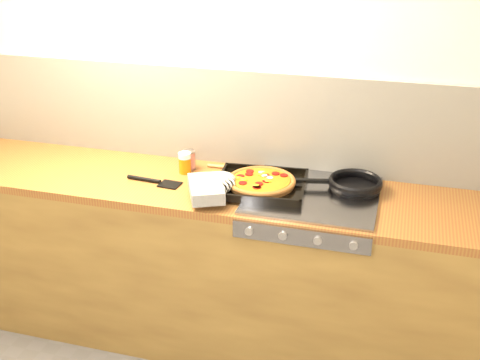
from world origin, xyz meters
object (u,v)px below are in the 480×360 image
(pizza_on_tray, at_px, (246,183))
(tomato_can, at_px, (189,160))
(frying_pan, at_px, (354,184))
(juice_glass, at_px, (185,163))

(pizza_on_tray, bearing_deg, tomato_can, 151.98)
(frying_pan, relative_size, tomato_can, 4.56)
(frying_pan, bearing_deg, juice_glass, -179.12)
(frying_pan, xyz_separation_m, juice_glass, (-0.85, -0.01, 0.02))
(tomato_can, xyz_separation_m, juice_glass, (-0.00, -0.05, 0.01))
(pizza_on_tray, relative_size, juice_glass, 5.23)
(pizza_on_tray, height_order, frying_pan, pizza_on_tray)
(frying_pan, distance_m, tomato_can, 0.85)
(pizza_on_tray, xyz_separation_m, tomato_can, (-0.36, 0.19, 0.00))
(tomato_can, bearing_deg, pizza_on_tray, -28.02)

